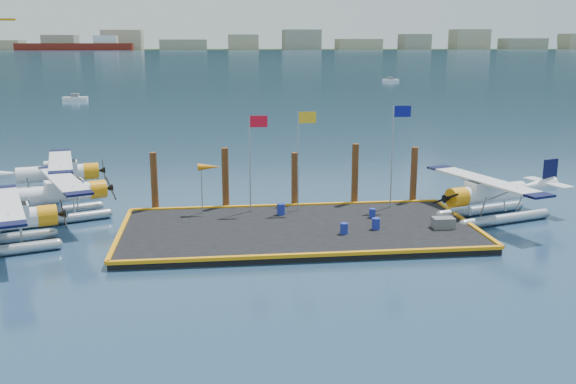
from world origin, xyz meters
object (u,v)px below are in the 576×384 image
object	(u,v)px
seaplane_c	(55,176)
drum_4	(372,213)
seaplane_d	(489,196)
flagpole_blue	(396,141)
crate	(443,223)
piling_2	(295,181)
piling_1	(225,180)
windsock	(209,168)
seaplane_a	(0,224)
flagpole_red	(253,148)
seaplane_b	(58,196)
flagpole_yellow	(301,146)
piling_0	(154,183)
drum_5	(281,209)
piling_4	(414,177)
drum_2	(376,224)
drum_1	(344,228)
piling_3	(355,176)

from	to	relation	value
seaplane_c	drum_4	distance (m)	22.77
seaplane_d	flagpole_blue	bearing A→B (deg)	49.40
crate	piling_2	bearing A→B (deg)	139.42
crate	piling_2	distance (m)	10.20
seaplane_d	piling_1	size ratio (longest dim) A/B	2.31
seaplane_c	windsock	xyz separation A→B (m)	(10.86, -7.31, 1.72)
seaplane_a	windsock	distance (m)	12.15
seaplane_a	flagpole_red	xyz separation A→B (m)	(13.71, 4.91, 2.93)
drum_4	crate	size ratio (longest dim) A/B	0.45
piling_2	seaplane_b	bearing A→B (deg)	-177.48
seaplane_a	flagpole_yellow	distance (m)	17.68
seaplane_b	piling_0	xyz separation A→B (m)	(5.81, 0.65, 0.51)
seaplane_b	drum_5	size ratio (longest dim) A/B	13.57
crate	flagpole_yellow	xyz separation A→B (m)	(-7.49, 4.99, 3.81)
flagpole_red	piling_4	xyz separation A→B (m)	(10.79, 1.60, -2.40)
piling_0	flagpole_blue	bearing A→B (deg)	-6.01
crate	flagpole_red	size ratio (longest dim) A/B	0.20
crate	windsock	bearing A→B (deg)	159.33
seaplane_d	drum_4	world-z (taller)	seaplane_d
seaplane_d	drum_2	distance (m)	8.18
flagpole_yellow	flagpole_blue	world-z (taller)	flagpole_blue
drum_1	piling_4	xyz separation A→B (m)	(6.17, 7.05, 1.29)
flagpole_red	piling_4	world-z (taller)	flagpole_red
drum_1	flagpole_red	distance (m)	8.04
seaplane_a	piling_3	distance (m)	21.52
drum_1	piling_1	size ratio (longest dim) A/B	0.15
drum_2	flagpole_blue	bearing A→B (deg)	63.48
drum_4	piling_2	world-z (taller)	piling_2
seaplane_c	piling_1	distance (m)	13.20
seaplane_b	crate	size ratio (longest dim) A/B	7.70
seaplane_d	drum_4	size ratio (longest dim) A/B	17.73
piling_1	drum_5	bearing A→B (deg)	-38.11
piling_0	flagpole_yellow	bearing A→B (deg)	-9.86
drum_5	crate	size ratio (longest dim) A/B	0.57
drum_1	crate	xyz separation A→B (m)	(5.86, 0.46, -0.00)
piling_0	piling_1	distance (m)	4.50
piling_0	piling_2	world-z (taller)	piling_0
drum_1	flagpole_red	xyz separation A→B (m)	(-4.62, 5.45, 3.69)
seaplane_a	drum_4	distance (m)	20.91
drum_2	piling_2	bearing A→B (deg)	120.75
piling_0	windsock	bearing A→B (deg)	-24.73
flagpole_yellow	windsock	xyz separation A→B (m)	(-5.73, 0.00, -1.28)
piling_1	piling_0	bearing A→B (deg)	180.00
seaplane_d	seaplane_c	bearing A→B (deg)	53.68
windsock	piling_1	xyz separation A→B (m)	(1.03, 1.60, -1.13)
drum_1	piling_1	distance (m)	9.58
seaplane_a	flagpole_yellow	size ratio (longest dim) A/B	1.51
flagpole_yellow	piling_4	xyz separation A→B (m)	(7.80, 1.60, -2.51)
drum_4	seaplane_a	bearing A→B (deg)	-172.87
seaplane_c	drum_4	size ratio (longest dim) A/B	17.93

